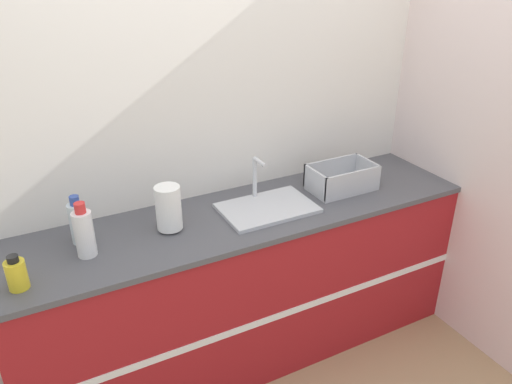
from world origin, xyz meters
TOP-DOWN VIEW (x-y plane):
  - ground_plane at (0.00, 0.00)m, footprint 12.00×12.00m
  - wall_back at (0.00, 0.62)m, footprint 4.87×0.06m
  - wall_right at (1.27, 0.29)m, footprint 0.06×2.59m
  - counter_cabinet at (0.00, 0.29)m, footprint 2.49×0.61m
  - sink at (0.11, 0.27)m, footprint 0.49×0.33m
  - paper_towel_roll at (-0.41, 0.31)m, footprint 0.12×0.12m
  - dish_rack at (0.61, 0.29)m, footprint 0.37×0.22m
  - bottle_white_spray at (-0.81, 0.26)m, footprint 0.09×0.09m
  - bottle_clear at (-0.81, 0.39)m, footprint 0.08×0.08m
  - bottle_yellow at (-1.10, 0.14)m, footprint 0.08×0.08m

SIDE VIEW (x-z plane):
  - ground_plane at x=0.00m, z-range 0.00..0.00m
  - counter_cabinet at x=0.00m, z-range 0.00..0.93m
  - sink at x=0.11m, z-range 0.82..1.08m
  - dish_rack at x=0.61m, z-range 0.91..1.06m
  - bottle_yellow at x=-1.10m, z-range 0.92..1.08m
  - bottle_clear at x=-0.81m, z-range 0.92..1.16m
  - bottle_white_spray at x=-0.81m, z-range 0.92..1.18m
  - paper_towel_roll at x=-0.41m, z-range 0.93..1.16m
  - wall_back at x=0.00m, z-range 0.00..2.60m
  - wall_right at x=1.27m, z-range 0.00..2.60m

